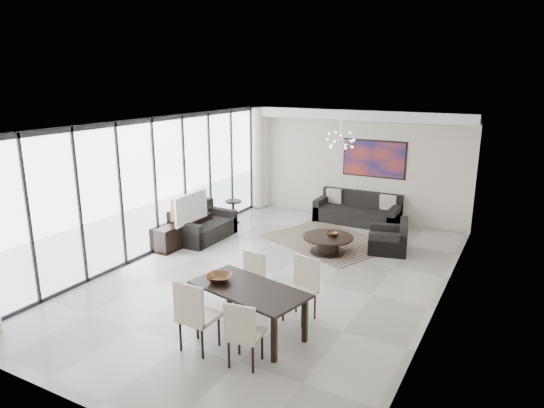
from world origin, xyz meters
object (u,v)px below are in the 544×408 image
Objects in this scene: coffee_table at (328,243)px; sofa_main at (358,213)px; television at (187,207)px; dining_table at (249,293)px; tv_console at (182,232)px.

sofa_main is (-0.17, 2.48, 0.05)m from coffee_table.
television is (-3.03, -0.98, 0.65)m from coffee_table.
sofa_main reaches higher than dining_table.
sofa_main is at bearing 94.04° from coffee_table.
coffee_table is 3.75m from dining_table.
coffee_table is at bearing 17.27° from tv_console.
television is 0.60× the size of dining_table.
coffee_table is 0.63× the size of tv_console.
sofa_main is 4.60m from tv_console.
tv_console is (-3.02, -3.47, 0.00)m from sofa_main.
sofa_main is 1.88× the size of television.
tv_console is (-3.19, -0.99, 0.05)m from coffee_table.
tv_console reaches higher than coffee_table.
television is at bearing -129.57° from sofa_main.
coffee_table is at bearing 93.84° from dining_table.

